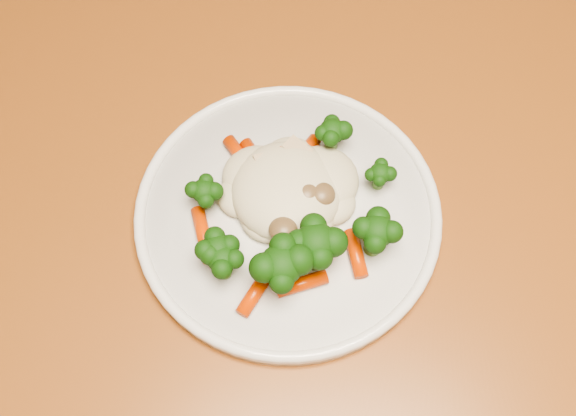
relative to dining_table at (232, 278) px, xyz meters
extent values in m
cube|color=#955322|center=(0.00, 0.00, 0.08)|extent=(1.32, 0.99, 0.04)
cylinder|color=white|center=(0.06, 0.01, 0.10)|extent=(0.27, 0.27, 0.01)
ellipsoid|color=beige|center=(0.06, 0.03, 0.13)|extent=(0.11, 0.10, 0.04)
ellipsoid|color=black|center=(0.00, -0.03, 0.13)|extent=(0.04, 0.04, 0.04)
ellipsoid|color=black|center=(0.05, -0.05, 0.14)|extent=(0.06, 0.06, 0.05)
ellipsoid|color=black|center=(0.08, -0.03, 0.13)|extent=(0.05, 0.05, 0.05)
ellipsoid|color=black|center=(0.13, -0.02, 0.13)|extent=(0.05, 0.05, 0.04)
ellipsoid|color=black|center=(0.14, 0.03, 0.12)|extent=(0.03, 0.03, 0.03)
ellipsoid|color=black|center=(0.10, 0.08, 0.13)|extent=(0.04, 0.04, 0.03)
ellipsoid|color=black|center=(-0.01, 0.03, 0.13)|extent=(0.03, 0.03, 0.03)
ellipsoid|color=black|center=(0.00, -0.04, 0.13)|extent=(0.04, 0.04, 0.04)
cylinder|color=#E94405|center=(0.02, 0.06, 0.12)|extent=(0.04, 0.05, 0.01)
cylinder|color=#E94405|center=(0.07, 0.07, 0.12)|extent=(0.04, 0.04, 0.01)
cylinder|color=#E94405|center=(0.10, 0.06, 0.12)|extent=(0.04, 0.03, 0.01)
cylinder|color=#E94405|center=(-0.02, -0.01, 0.12)|extent=(0.02, 0.05, 0.01)
cylinder|color=#E94405|center=(0.03, -0.06, 0.12)|extent=(0.03, 0.04, 0.01)
cylinder|color=#E94405|center=(0.06, -0.06, 0.12)|extent=(0.04, 0.02, 0.01)
cylinder|color=#E94405|center=(0.11, -0.03, 0.12)|extent=(0.02, 0.04, 0.01)
cylinder|color=#E94405|center=(0.07, 0.03, 0.13)|extent=(0.04, 0.05, 0.01)
cylinder|color=#E94405|center=(0.04, 0.05, 0.13)|extent=(0.03, 0.03, 0.01)
cylinder|color=#E94405|center=(0.03, 0.06, 0.12)|extent=(0.03, 0.05, 0.01)
ellipsoid|color=brown|center=(0.07, 0.02, 0.13)|extent=(0.03, 0.03, 0.02)
ellipsoid|color=brown|center=(0.08, 0.02, 0.13)|extent=(0.02, 0.02, 0.02)
ellipsoid|color=brown|center=(0.04, 0.02, 0.13)|extent=(0.02, 0.02, 0.01)
ellipsoid|color=brown|center=(0.05, -0.01, 0.13)|extent=(0.02, 0.02, 0.02)
cube|color=tan|center=(0.04, 0.05, 0.13)|extent=(0.02, 0.02, 0.01)
cube|color=tan|center=(0.07, 0.06, 0.13)|extent=(0.03, 0.03, 0.01)
camera|label=1|loc=(0.04, -0.27, 0.67)|focal=45.00mm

